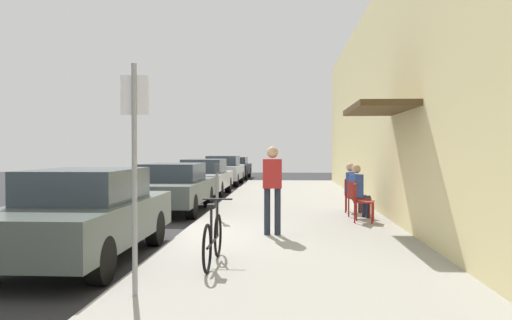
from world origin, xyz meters
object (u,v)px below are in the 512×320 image
at_px(parked_car_0, 84,214).
at_px(street_sign, 135,160).
at_px(parked_car_3, 223,170).
at_px(parked_car_4, 234,167).
at_px(parked_car_2, 204,177).
at_px(parked_car_1, 173,187).
at_px(cafe_chair_1, 356,197).
at_px(seated_patron_1, 358,189).
at_px(parking_meter, 217,187).
at_px(bicycle_0, 213,239).
at_px(cafe_chair_0, 361,200).
at_px(pedestrian_standing, 272,183).
at_px(cafe_chair_2, 350,193).
at_px(seated_patron_2, 353,186).

bearing_deg(parked_car_0, street_sign, -56.16).
xyz_separation_m(parked_car_3, parked_car_4, (0.00, 5.54, -0.06)).
xyz_separation_m(parked_car_2, parked_car_4, (0.00, 11.43, -0.02)).
bearing_deg(parked_car_1, cafe_chair_1, -19.98).
xyz_separation_m(parked_car_2, parked_car_3, (0.00, 5.89, 0.03)).
xyz_separation_m(parked_car_2, seated_patron_1, (4.93, -7.09, 0.10)).
bearing_deg(cafe_chair_1, parked_car_2, 124.42).
bearing_deg(parked_car_2, parking_meter, -78.35).
bearing_deg(bicycle_0, cafe_chair_0, 58.59).
distance_m(parked_car_2, parked_car_4, 11.43).
xyz_separation_m(cafe_chair_0, cafe_chair_1, (0.00, 0.75, 0.00)).
height_order(parked_car_2, cafe_chair_1, parked_car_2).
bearing_deg(pedestrian_standing, bicycle_0, -106.64).
distance_m(parked_car_4, bicycle_0, 23.83).
bearing_deg(seated_patron_1, parked_car_0, -137.20).
relative_size(parked_car_4, cafe_chair_2, 5.06).
height_order(parked_car_2, parked_car_3, parked_car_3).
distance_m(parked_car_1, seated_patron_2, 4.97).
xyz_separation_m(street_sign, pedestrian_standing, (1.42, 4.17, -0.52)).
relative_size(parked_car_0, pedestrian_standing, 2.59).
xyz_separation_m(parked_car_0, cafe_chair_0, (4.87, 3.79, -0.12)).
relative_size(parked_car_0, parked_car_3, 1.00).
distance_m(cafe_chair_0, pedestrian_standing, 2.73).
xyz_separation_m(parked_car_1, seated_patron_1, (4.93, -1.75, 0.10)).
relative_size(bicycle_0, cafe_chair_1, 1.97).
bearing_deg(cafe_chair_0, parking_meter, 174.23).
height_order(cafe_chair_1, pedestrian_standing, pedestrian_standing).
bearing_deg(parked_car_1, parked_car_0, -90.00).
relative_size(parked_car_2, parked_car_4, 1.00).
bearing_deg(cafe_chair_1, parked_car_4, 104.72).
xyz_separation_m(street_sign, seated_patron_2, (3.42, 7.90, -0.82)).
distance_m(parked_car_0, cafe_chair_2, 7.47).
height_order(parking_meter, seated_patron_1, parking_meter).
bearing_deg(parking_meter, bicycle_0, -82.84).
relative_size(parked_car_3, cafe_chair_0, 5.06).
height_order(seated_patron_1, seated_patron_2, same).
height_order(parked_car_4, seated_patron_1, seated_patron_1).
height_order(street_sign, cafe_chair_1, street_sign).
bearing_deg(cafe_chair_2, parking_meter, -155.09).
height_order(cafe_chair_1, seated_patron_1, seated_patron_1).
distance_m(parked_car_4, cafe_chair_0, 19.89).
bearing_deg(parking_meter, pedestrian_standing, -57.94).
distance_m(parked_car_0, cafe_chair_0, 6.17).
relative_size(cafe_chair_1, pedestrian_standing, 0.51).
bearing_deg(parked_car_1, parked_car_3, 90.00).
relative_size(parked_car_2, seated_patron_1, 3.41).
height_order(parked_car_4, parking_meter, parking_meter).
relative_size(parked_car_3, pedestrian_standing, 2.59).
bearing_deg(seated_patron_2, parking_meter, -155.61).
relative_size(parking_meter, street_sign, 0.51).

